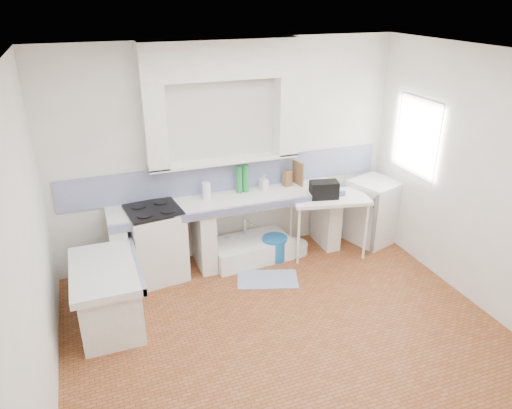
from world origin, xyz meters
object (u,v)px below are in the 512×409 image
object	(u,v)px
sink	(250,250)
fridge	(373,211)
stove	(156,244)
side_table	(328,225)

from	to	relation	value
sink	fridge	size ratio (longest dim) A/B	1.16
sink	fridge	world-z (taller)	fridge
stove	fridge	bearing A→B (deg)	-8.92
sink	side_table	distance (m)	1.09
stove	sink	world-z (taller)	stove
side_table	stove	bearing A→B (deg)	-173.63
stove	side_table	size ratio (longest dim) A/B	0.89
stove	fridge	xyz separation A→B (m)	(3.04, -0.11, 0.00)
side_table	fridge	xyz separation A→B (m)	(0.78, 0.11, 0.03)
stove	sink	size ratio (longest dim) A/B	0.85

